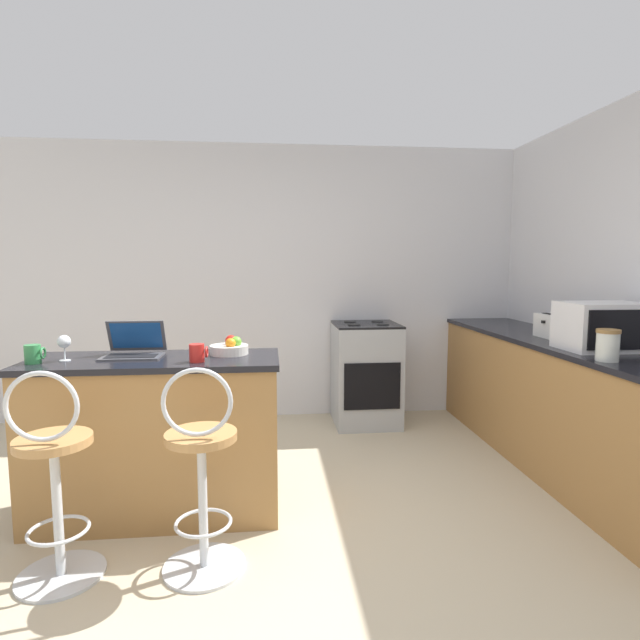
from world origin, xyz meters
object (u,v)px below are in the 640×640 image
at_px(toaster, 556,326).
at_px(mug_red, 197,353).
at_px(bar_stool_far, 202,476).
at_px(mug_green, 33,354).
at_px(wine_glass_short, 64,342).
at_px(laptop, 134,347).
at_px(microwave, 603,326).
at_px(fruit_bowl, 230,348).
at_px(bar_stool_near, 54,482).
at_px(storage_jar, 608,345).
at_px(stove_range, 366,374).

distance_m(toaster, mug_red, 2.58).
bearing_deg(bar_stool_far, mug_green, 151.84).
distance_m(bar_stool_far, wine_glass_short, 1.15).
bearing_deg(laptop, microwave, -1.58).
relative_size(laptop, fruit_bowl, 1.45).
bearing_deg(bar_stool_near, microwave, 11.13).
distance_m(bar_stool_far, toaster, 2.73).
height_order(bar_stool_far, laptop, laptop).
relative_size(laptop, mug_green, 3.25).
bearing_deg(storage_jar, mug_red, 174.88).
xyz_separation_m(microwave, mug_red, (-2.50, -0.14, -0.10)).
bearing_deg(bar_stool_near, mug_red, 37.89).
xyz_separation_m(fruit_bowl, storage_jar, (2.12, -0.43, 0.05)).
height_order(mug_green, wine_glass_short, wine_glass_short).
xyz_separation_m(bar_stool_near, storage_jar, (2.88, 0.26, 0.55)).
distance_m(bar_stool_far, microwave, 2.58).
relative_size(microwave, storage_jar, 2.76).
relative_size(fruit_bowl, wine_glass_short, 1.58).
relative_size(stove_range, mug_red, 9.34).
xyz_separation_m(stove_range, fruit_bowl, (-1.12, -1.48, 0.51)).
relative_size(microwave, stove_range, 0.52).
relative_size(stove_range, storage_jar, 5.29).
bearing_deg(toaster, bar_stool_near, -160.12).
bearing_deg(bar_stool_near, storage_jar, 5.18).
relative_size(stove_range, wine_glass_short, 6.47).
bearing_deg(bar_stool_far, stove_range, 60.74).
relative_size(bar_stool_far, toaster, 3.24).
distance_m(bar_stool_near, wine_glass_short, 0.82).
distance_m(bar_stool_near, bar_stool_far, 0.67).
bearing_deg(bar_stool_near, stove_range, 49.00).
xyz_separation_m(microwave, toaster, (0.00, 0.51, -0.06)).
distance_m(wine_glass_short, storage_jar, 3.05).
bearing_deg(storage_jar, toaster, 75.97).
relative_size(mug_green, wine_glass_short, 0.70).
bearing_deg(microwave, wine_glass_short, -179.31).
distance_m(mug_red, wine_glass_short, 0.76).
xyz_separation_m(laptop, fruit_bowl, (0.56, 0.00, -0.01)).
height_order(laptop, wine_glass_short, laptop).
bearing_deg(laptop, bar_stool_far, -55.73).
bearing_deg(bar_stool_near, wine_glass_short, 104.48).
xyz_separation_m(mug_green, storage_jar, (3.17, -0.25, 0.04)).
height_order(laptop, toaster, laptop).
bearing_deg(mug_red, microwave, 3.27).
distance_m(mug_green, wine_glass_short, 0.16).
height_order(bar_stool_near, storage_jar, storage_jar).
xyz_separation_m(microwave, fruit_bowl, (-2.34, 0.08, -0.11)).
distance_m(mug_green, fruit_bowl, 1.06).
bearing_deg(toaster, mug_red, -165.33).
relative_size(bar_stool_far, laptop, 3.04).
relative_size(bar_stool_near, stove_range, 1.08).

